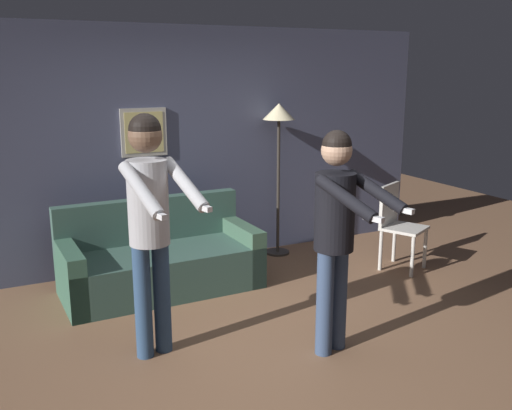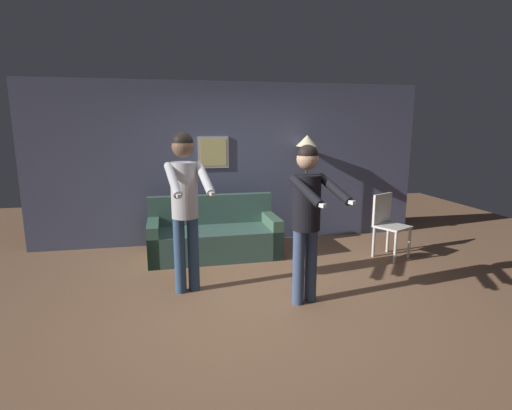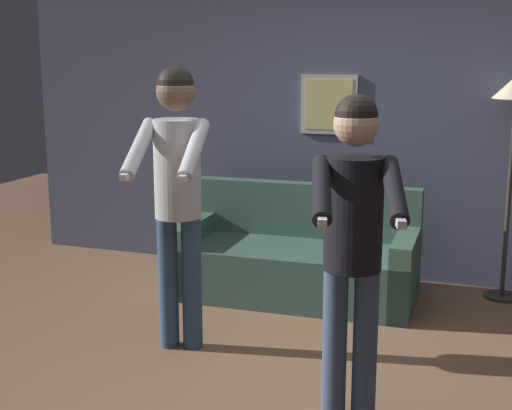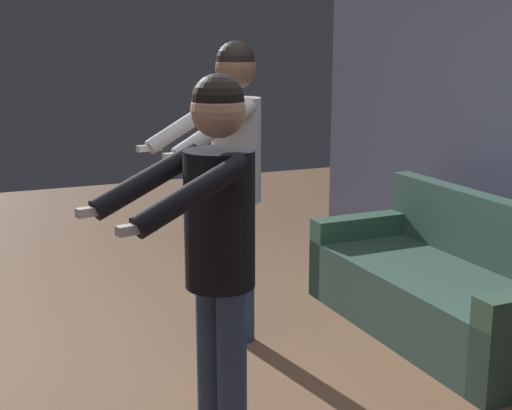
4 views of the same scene
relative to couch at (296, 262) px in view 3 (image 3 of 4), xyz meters
The scene contains 5 objects.
ground_plane 1.60m from the couch, 75.81° to the right, with size 12.00×12.00×0.00m, color #886044.
back_wall_assembly 1.31m from the couch, 62.09° to the left, with size 6.40×0.09×2.60m.
couch is the anchor object (origin of this frame).
person_standing_left 1.60m from the couch, 108.75° to the right, with size 0.52×0.75×1.85m.
person_standing_right 2.15m from the couch, 66.05° to the right, with size 0.55×0.74×1.72m.
Camera 3 is at (1.11, -3.78, 1.91)m, focal length 50.00 mm.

